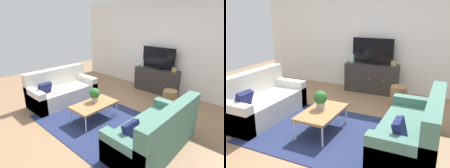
{
  "view_description": "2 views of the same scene",
  "coord_description": "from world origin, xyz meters",
  "views": [
    {
      "loc": [
        2.65,
        -2.47,
        2.07
      ],
      "look_at": [
        0.0,
        0.34,
        0.72
      ],
      "focal_mm": 29.19,
      "sensor_mm": 36.0,
      "label": 1
    },
    {
      "loc": [
        1.76,
        -3.4,
        1.96
      ],
      "look_at": [
        0.0,
        0.34,
        0.72
      ],
      "focal_mm": 38.87,
      "sensor_mm": 36.0,
      "label": 2
    }
  ],
  "objects": [
    {
      "name": "flat_screen_tv",
      "position": [
        0.02,
        2.29,
        1.03
      ],
      "size": [
        1.02,
        0.16,
        0.63
      ],
      "color": "black",
      "rests_on": "tv_console"
    },
    {
      "name": "area_rug",
      "position": [
        0.0,
        -0.15,
        0.01
      ],
      "size": [
        2.5,
        1.9,
        0.01
      ],
      "primitive_type": "cube",
      "color": "navy",
      "rests_on": "ground_plane"
    },
    {
      "name": "mantel_clock",
      "position": [
        0.55,
        2.27,
        0.78
      ],
      "size": [
        0.11,
        0.07,
        0.13
      ],
      "primitive_type": "cube",
      "color": "tan",
      "rests_on": "tv_console"
    },
    {
      "name": "glass_vase",
      "position": [
        -0.51,
        2.27,
        0.82
      ],
      "size": [
        0.11,
        0.11,
        0.21
      ],
      "primitive_type": "cylinder",
      "color": "silver",
      "rests_on": "tv_console"
    },
    {
      "name": "couch_left_side",
      "position": [
        -1.44,
        -0.1,
        0.29
      ],
      "size": [
        0.82,
        1.7,
        0.87
      ],
      "color": "silver",
      "rests_on": "ground_plane"
    },
    {
      "name": "wall_back",
      "position": [
        0.0,
        2.55,
        1.35
      ],
      "size": [
        6.4,
        0.12,
        2.7
      ],
      "primitive_type": "cube",
      "color": "white",
      "rests_on": "ground_plane"
    },
    {
      "name": "tv_console",
      "position": [
        0.02,
        2.27,
        0.36
      ],
      "size": [
        1.3,
        0.47,
        0.71
      ],
      "color": "#332D2B",
      "rests_on": "ground_plane"
    },
    {
      "name": "coffee_table",
      "position": [
        -0.06,
        -0.15,
        0.35
      ],
      "size": [
        0.57,
        0.97,
        0.38
      ],
      "color": "#A37547",
      "rests_on": "ground_plane"
    },
    {
      "name": "wicker_basket",
      "position": [
        0.86,
        1.5,
        0.23
      ],
      "size": [
        0.34,
        0.34,
        0.46
      ],
      "primitive_type": "cylinder",
      "color": "#9E7547",
      "rests_on": "ground_plane"
    },
    {
      "name": "couch_right_side",
      "position": [
        1.44,
        -0.1,
        0.29
      ],
      "size": [
        0.82,
        1.7,
        0.87
      ],
      "color": "#4C7A6B",
      "rests_on": "ground_plane"
    },
    {
      "name": "ground_plane",
      "position": [
        0.0,
        0.0,
        0.0
      ],
      "size": [
        10.0,
        10.0,
        0.0
      ],
      "primitive_type": "plane",
      "color": "#997251"
    },
    {
      "name": "potted_plant",
      "position": [
        -0.14,
        -0.07,
        0.55
      ],
      "size": [
        0.23,
        0.23,
        0.31
      ],
      "color": "#B7B2A8",
      "rests_on": "coffee_table"
    }
  ]
}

